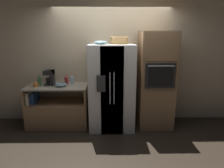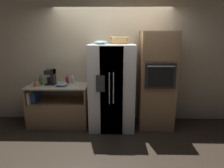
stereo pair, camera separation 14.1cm
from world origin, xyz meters
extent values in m
plane|color=black|center=(0.00, 0.00, 0.00)|extent=(20.00, 20.00, 0.00)
cube|color=beige|center=(0.00, 0.50, 1.40)|extent=(12.00, 0.06, 2.80)
cube|color=#93704C|center=(-1.17, 0.14, 0.26)|extent=(1.27, 0.65, 0.52)
cube|color=#93704C|center=(-1.17, 0.14, 0.53)|extent=(1.22, 0.60, 0.02)
cube|color=#93704C|center=(-1.79, 0.14, 0.69)|extent=(0.04, 0.65, 0.34)
cube|color=#93704C|center=(-0.55, 0.14, 0.69)|extent=(0.04, 0.65, 0.34)
cube|color=#ADA38E|center=(-1.17, 0.14, 0.88)|extent=(1.27, 0.65, 0.03)
cube|color=silver|center=(-1.73, 0.11, 0.66)|extent=(0.04, 0.48, 0.25)
cube|color=#284C8E|center=(-1.68, 0.11, 0.63)|extent=(0.05, 0.32, 0.19)
cube|color=#284C8E|center=(-1.63, 0.11, 0.65)|extent=(0.03, 0.36, 0.23)
cube|color=silver|center=(-0.01, 0.07, 0.88)|extent=(0.91, 0.79, 1.76)
cube|color=silver|center=(-0.02, -0.34, 0.88)|extent=(0.45, 0.02, 1.72)
cube|color=silver|center=(0.00, -0.34, 0.88)|extent=(0.45, 0.02, 1.72)
cylinder|color=#B2B2B7|center=(-0.05, -0.36, 0.97)|extent=(0.02, 0.02, 0.61)
cylinder|color=#B2B2B7|center=(0.03, -0.36, 0.97)|extent=(0.02, 0.02, 0.61)
cube|color=#2D2D33|center=(-0.21, -0.35, 1.05)|extent=(0.16, 0.01, 0.32)
cube|color=#93704C|center=(0.92, 0.13, 1.01)|extent=(0.71, 0.68, 2.01)
cube|color=black|center=(0.92, -0.23, 1.18)|extent=(0.58, 0.04, 0.49)
cube|color=black|center=(0.92, -0.25, 1.15)|extent=(0.48, 0.01, 0.34)
cylinder|color=#B2B2B7|center=(0.92, -0.26, 1.37)|extent=(0.51, 0.02, 0.02)
cube|color=olive|center=(0.92, -0.21, 1.72)|extent=(0.66, 0.01, 0.53)
cylinder|color=tan|center=(0.14, 0.17, 1.82)|extent=(0.36, 0.36, 0.13)
torus|color=tan|center=(0.14, 0.17, 1.88)|extent=(0.38, 0.38, 0.03)
ellipsoid|color=#668C99|center=(-0.23, 0.03, 1.79)|extent=(0.27, 0.27, 0.07)
cylinder|color=#33723F|center=(-1.53, 0.16, 0.97)|extent=(0.07, 0.07, 0.16)
cone|color=#33723F|center=(-1.53, 0.16, 1.07)|extent=(0.07, 0.07, 0.04)
cylinder|color=#33723F|center=(-1.53, 0.16, 1.10)|extent=(0.02, 0.02, 0.03)
cylinder|color=maroon|center=(-0.99, 0.26, 0.97)|extent=(0.08, 0.08, 0.15)
cone|color=maroon|center=(-0.99, 0.26, 1.06)|extent=(0.08, 0.08, 0.04)
cylinder|color=maroon|center=(-0.99, 0.26, 1.09)|extent=(0.03, 0.03, 0.02)
cylinder|color=silver|center=(-0.87, 0.29, 0.96)|extent=(0.08, 0.08, 0.15)
cone|color=silver|center=(-0.87, 0.29, 1.06)|extent=(0.08, 0.08, 0.04)
cylinder|color=silver|center=(-0.87, 0.29, 1.08)|extent=(0.03, 0.03, 0.02)
cylinder|color=orange|center=(-1.59, 0.06, 0.94)|extent=(0.09, 0.09, 0.09)
torus|color=orange|center=(-1.54, 0.06, 0.94)|extent=(0.07, 0.01, 0.07)
ellipsoid|color=#668C99|center=(-1.06, 0.09, 0.93)|extent=(0.25, 0.25, 0.07)
cube|color=black|center=(-1.34, 0.21, 0.90)|extent=(0.20, 0.21, 0.02)
cylinder|color=black|center=(-1.35, 0.21, 0.98)|extent=(0.12, 0.12, 0.13)
cube|color=black|center=(-1.27, 0.21, 1.05)|extent=(0.07, 0.18, 0.32)
cube|color=black|center=(-1.34, 0.21, 1.17)|extent=(0.20, 0.21, 0.09)
camera|label=1|loc=(-0.06, -3.95, 1.97)|focal=32.00mm
camera|label=2|loc=(0.08, -3.95, 1.97)|focal=32.00mm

